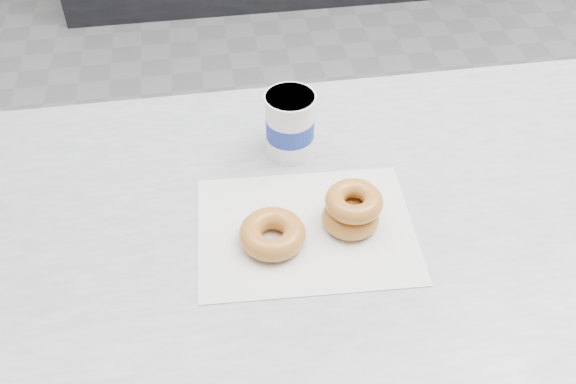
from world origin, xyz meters
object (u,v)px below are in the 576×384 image
object	(u,v)px
donut_single	(272,234)
coffee_cup	(290,124)
counter	(494,341)
donut_stack	(352,209)

from	to	relation	value
donut_single	coffee_cup	xyz separation A→B (m)	(0.06, 0.21, 0.04)
coffee_cup	counter	bearing A→B (deg)	-25.64
coffee_cup	donut_single	bearing A→B (deg)	-109.28
donut_stack	coffee_cup	bearing A→B (deg)	109.11
counter	donut_stack	size ratio (longest dim) A/B	28.14
counter	coffee_cup	size ratio (longest dim) A/B	25.51
donut_stack	coffee_cup	world-z (taller)	coffee_cup
donut_single	donut_stack	distance (m)	0.13
counter	donut_stack	xyz separation A→B (m)	(-0.35, -0.02, 0.48)
counter	donut_single	distance (m)	0.67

